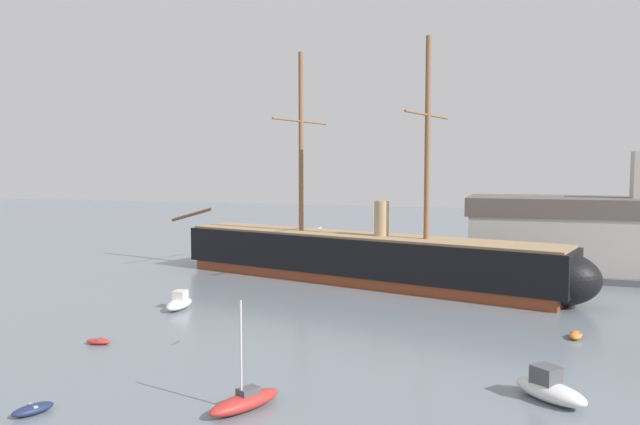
% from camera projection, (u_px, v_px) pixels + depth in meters
% --- Properties ---
extents(tall_ship, '(58.02, 19.75, 28.40)m').
position_uv_depth(tall_ship, '(360.00, 257.00, 73.54)').
color(tall_ship, brown).
rests_on(tall_ship, ground).
extents(dinghy_foreground_left, '(1.86, 2.56, 0.56)m').
position_uv_depth(dinghy_foreground_left, '(33.00, 409.00, 34.35)').
color(dinghy_foreground_left, '#1E284C').
rests_on(dinghy_foreground_left, ground).
extents(sailboat_near_centre, '(3.46, 5.10, 6.44)m').
position_uv_depth(sailboat_near_centre, '(245.00, 401.00, 34.91)').
color(sailboat_near_centre, '#B22D28').
rests_on(sailboat_near_centre, ground).
extents(dinghy_mid_left, '(2.11, 1.27, 0.47)m').
position_uv_depth(dinghy_mid_left, '(99.00, 341.00, 47.90)').
color(dinghy_mid_left, '#B22D28').
rests_on(dinghy_mid_left, ground).
extents(motorboat_mid_right, '(4.98, 4.63, 2.02)m').
position_uv_depth(motorboat_mid_right, '(550.00, 389.00, 36.32)').
color(motorboat_mid_right, silver).
rests_on(motorboat_mid_right, ground).
extents(motorboat_alongside_bow, '(2.19, 4.44, 1.80)m').
position_uv_depth(motorboat_alongside_bow, '(179.00, 303.00, 59.79)').
color(motorboat_alongside_bow, silver).
rests_on(motorboat_alongside_bow, ground).
extents(dinghy_alongside_stern, '(1.33, 2.38, 0.53)m').
position_uv_depth(dinghy_alongside_stern, '(576.00, 335.00, 49.60)').
color(dinghy_alongside_stern, orange).
rests_on(dinghy_alongside_stern, ground).
extents(motorboat_distant_centre, '(3.52, 2.51, 1.37)m').
position_uv_depth(motorboat_distant_centre, '(418.00, 273.00, 77.37)').
color(motorboat_distant_centre, '#B22D28').
rests_on(motorboat_distant_centre, ground).
extents(seagull_in_flight, '(0.41, 1.12, 0.13)m').
position_uv_depth(seagull_in_flight, '(319.00, 228.00, 40.41)').
color(seagull_in_flight, silver).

